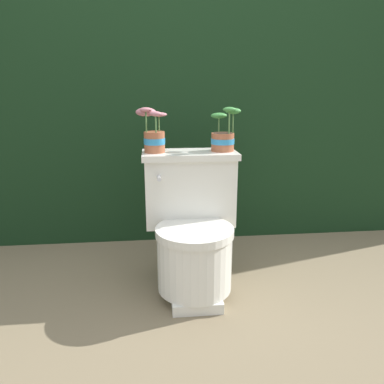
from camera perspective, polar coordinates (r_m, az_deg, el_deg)
name	(u,v)px	position (r m, az deg, el deg)	size (l,w,h in m)	color
ground_plane	(193,297)	(1.85, 0.08, -15.74)	(12.00, 12.00, 0.00)	#75664C
hedge_backdrop	(175,105)	(2.82, -2.68, 13.10)	(4.22, 1.05, 1.68)	black
toilet	(192,226)	(1.81, 0.03, -5.17)	(0.46, 0.52, 0.66)	silver
potted_plant_left	(153,134)	(1.81, -5.94, 8.78)	(0.15, 0.11, 0.21)	#9E5638
potted_plant_midleft	(223,136)	(1.85, 4.79, 8.44)	(0.14, 0.13, 0.21)	#9E5638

